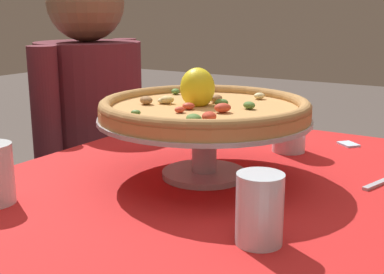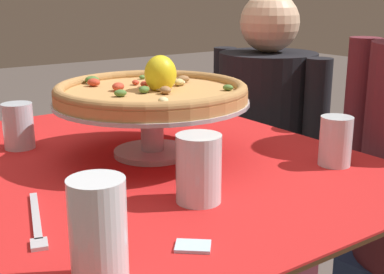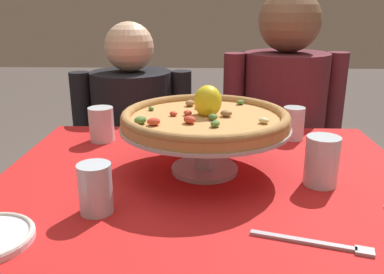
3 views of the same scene
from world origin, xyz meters
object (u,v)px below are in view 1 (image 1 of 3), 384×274
Objects in this scene: water_glass_back_right at (170,116)px; diner_right at (94,171)px; pizza at (204,107)px; water_glass_front_left at (259,214)px; water_glass_side_right at (289,130)px; pizza_stand at (204,132)px; sugar_packet at (348,144)px.

diner_right is at bearing 84.93° from water_glass_back_right.
pizza is 3.95× the size of water_glass_front_left.
pizza is 3.49× the size of water_glass_side_right.
pizza is 0.74m from diner_right.
water_glass_front_left is at bearing -134.62° from pizza.
sugar_packet is (0.41, -0.18, -0.09)m from pizza_stand.
water_glass_front_left is at bearing -163.03° from water_glass_side_right.
water_glass_back_right is at bearing 89.14° from water_glass_side_right.
diner_right is at bearing 87.11° from water_glass_side_right.
pizza is 0.47m from sugar_packet.
sugar_packet is at bearing 4.05° from water_glass_front_left.
diner_right reaches higher than pizza.
water_glass_back_right is 0.70m from water_glass_front_left.
diner_right is (0.53, 0.82, -0.22)m from water_glass_front_left.
pizza_stand is at bearing -94.85° from pizza.
pizza_stand is at bearing 165.16° from water_glass_side_right.
sugar_packet is at bearing -23.74° from pizza_stand.
water_glass_side_right reaches higher than water_glass_front_left.
water_glass_side_right reaches higher than sugar_packet.
water_glass_front_left is at bearing -134.72° from pizza_stand.
water_glass_back_right is 0.34m from water_glass_side_right.
water_glass_front_left is (-0.22, -0.22, -0.05)m from pizza_stand.
pizza reaches higher than water_glass_side_right.
water_glass_side_right is 2.37× the size of sugar_packet.
pizza is 0.34× the size of diner_right.
diner_right is (-0.10, 0.77, -0.17)m from sugar_packet.
pizza is at bearing -135.67° from water_glass_back_right.
water_glass_front_left reaches higher than water_glass_back_right.
water_glass_side_right is 0.70m from diner_right.
pizza is 0.30m from water_glass_side_right.
water_glass_front_left is 0.09× the size of diner_right.
water_glass_front_left is 0.99m from diner_right.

